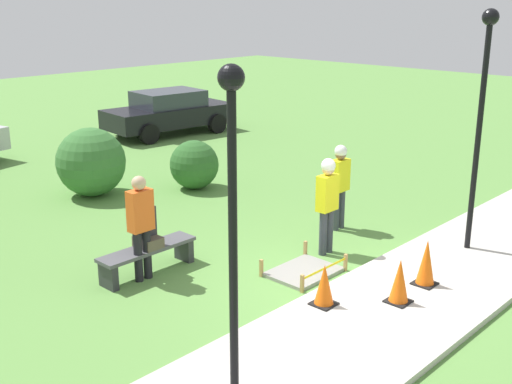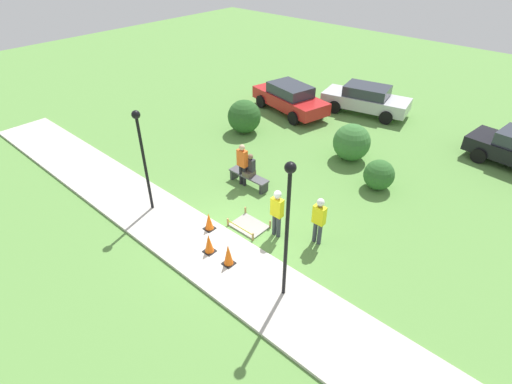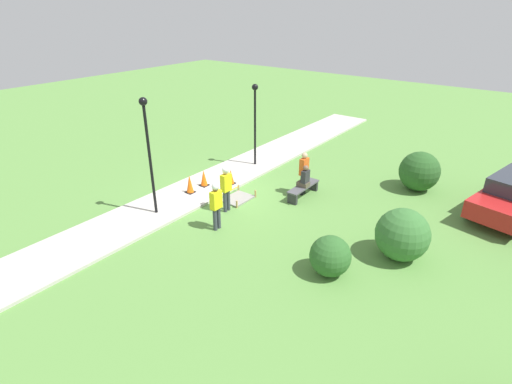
{
  "view_description": "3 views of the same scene",
  "coord_description": "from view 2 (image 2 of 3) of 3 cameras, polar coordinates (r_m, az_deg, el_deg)",
  "views": [
    {
      "loc": [
        -7.75,
        -5.57,
        4.45
      ],
      "look_at": [
        0.24,
        1.98,
        1.1
      ],
      "focal_mm": 45.0,
      "sensor_mm": 36.0,
      "label": 1
    },
    {
      "loc": [
        7.26,
        -7.07,
        8.66
      ],
      "look_at": [
        -0.39,
        1.42,
        0.87
      ],
      "focal_mm": 28.0,
      "sensor_mm": 36.0,
      "label": 2
    },
    {
      "loc": [
        10.73,
        9.74,
        7.01
      ],
      "look_at": [
        0.27,
        1.77,
        0.75
      ],
      "focal_mm": 28.0,
      "sensor_mm": 36.0,
      "label": 3
    }
  ],
  "objects": [
    {
      "name": "ground_plane",
      "position": [
        13.33,
        -2.86,
        -6.29
      ],
      "size": [
        60.0,
        60.0,
        0.0
      ],
      "primitive_type": "plane",
      "color": "#5B8E42"
    },
    {
      "name": "sidewalk",
      "position": [
        12.71,
        -6.61,
        -8.63
      ],
      "size": [
        28.0,
        2.34,
        0.1
      ],
      "color": "#BCB7AD",
      "rests_on": "ground_plane"
    },
    {
      "name": "wet_concrete_patch",
      "position": [
        13.66,
        -1.01,
        -4.85
      ],
      "size": [
        1.2,
        0.92,
        0.3
      ],
      "color": "gray",
      "rests_on": "ground_plane"
    },
    {
      "name": "traffic_cone_near_patch",
      "position": [
        13.34,
        -6.73,
        -4.18
      ],
      "size": [
        0.34,
        0.34,
        0.64
      ],
      "color": "black",
      "rests_on": "sidewalk"
    },
    {
      "name": "traffic_cone_far_patch",
      "position": [
        12.46,
        -6.75,
        -7.29
      ],
      "size": [
        0.34,
        0.34,
        0.69
      ],
      "color": "black",
      "rests_on": "sidewalk"
    },
    {
      "name": "traffic_cone_sidewalk_edge",
      "position": [
        11.99,
        -3.98,
        -8.91
      ],
      "size": [
        0.34,
        0.34,
        0.75
      ],
      "color": "black",
      "rests_on": "sidewalk"
    },
    {
      "name": "park_bench",
      "position": [
        15.62,
        -1.05,
        2.05
      ],
      "size": [
        1.77,
        0.44,
        0.47
      ],
      "color": "#2D2D33",
      "rests_on": "ground_plane"
    },
    {
      "name": "person_seated_on_bench",
      "position": [
        15.38,
        -0.87,
        3.62
      ],
      "size": [
        0.36,
        0.44,
        0.89
      ],
      "color": "brown",
      "rests_on": "park_bench"
    },
    {
      "name": "worker_supervisor",
      "position": [
        12.71,
        3.03,
        -2.53
      ],
      "size": [
        0.4,
        0.26,
        1.77
      ],
      "color": "#383D47",
      "rests_on": "ground_plane"
    },
    {
      "name": "worker_assistant",
      "position": [
        12.59,
        8.99,
        -3.59
      ],
      "size": [
        0.4,
        0.25,
        1.72
      ],
      "color": "#383D47",
      "rests_on": "ground_plane"
    },
    {
      "name": "bystander_in_orange_shirt",
      "position": [
        15.3,
        -1.96,
        4.24
      ],
      "size": [
        0.4,
        0.23,
        1.76
      ],
      "color": "black",
      "rests_on": "ground_plane"
    },
    {
      "name": "lamppost_near",
      "position": [
        9.62,
        4.55,
        -3.31
      ],
      "size": [
        0.28,
        0.28,
        4.18
      ],
      "color": "black",
      "rests_on": "sidewalk"
    },
    {
      "name": "lamppost_far",
      "position": [
        13.6,
        -16.02,
        6.2
      ],
      "size": [
        0.28,
        0.28,
        3.72
      ],
      "color": "black",
      "rests_on": "sidewalk"
    },
    {
      "name": "parked_car_red",
      "position": [
        22.05,
        4.87,
        13.26
      ],
      "size": [
        4.78,
        2.7,
        1.52
      ],
      "rotation": [
        0.0,
        0.0,
        -0.22
      ],
      "color": "red",
      "rests_on": "ground_plane"
    },
    {
      "name": "parked_car_silver",
      "position": [
        22.63,
        15.42,
        12.7
      ],
      "size": [
        4.74,
        2.62,
        1.5
      ],
      "rotation": [
        0.0,
        0.0,
        0.21
      ],
      "color": "#BCBCC1",
      "rests_on": "ground_plane"
    },
    {
      "name": "shrub_rounded_near",
      "position": [
        16.02,
        17.16,
        2.36
      ],
      "size": [
        1.18,
        1.18,
        1.18
      ],
      "color": "#2D6028",
      "rests_on": "ground_plane"
    },
    {
      "name": "shrub_rounded_mid",
      "position": [
        17.7,
        13.5,
        6.93
      ],
      "size": [
        1.6,
        1.6,
        1.6
      ],
      "color": "#387033",
      "rests_on": "ground_plane"
    },
    {
      "name": "shrub_rounded_far",
      "position": [
        19.66,
        -1.69,
        10.73
      ],
      "size": [
        1.61,
        1.61,
        1.61
      ],
      "color": "#285623",
      "rests_on": "ground_plane"
    }
  ]
}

